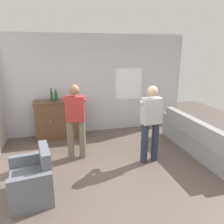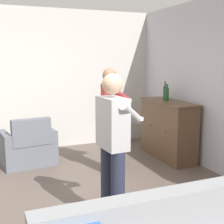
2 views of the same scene
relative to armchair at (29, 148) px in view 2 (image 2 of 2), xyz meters
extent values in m
plane|color=brown|center=(1.71, 0.15, -0.29)|extent=(10.40, 10.40, 0.00)
cube|color=beige|center=(-0.95, 0.15, 1.11)|extent=(0.12, 5.20, 2.80)
cube|color=gray|center=(3.50, 0.69, 0.35)|extent=(0.18, 2.27, 0.43)
cube|color=slate|center=(-0.04, 0.00, -0.09)|extent=(0.71, 0.71, 0.40)
cube|color=slate|center=(0.22, 0.03, 0.34)|extent=(0.22, 0.65, 0.45)
cube|color=slate|center=(0.01, -0.38, 0.01)|extent=(0.65, 0.20, 0.60)
cube|color=slate|center=(-0.08, 0.37, 0.01)|extent=(0.65, 0.20, 0.60)
cube|color=brown|center=(0.56, 2.45, 0.23)|extent=(1.30, 0.44, 1.03)
cube|color=brown|center=(0.56, 2.45, 0.76)|extent=(1.34, 0.48, 0.03)
sphere|color=#B79338|center=(0.30, 2.21, 0.28)|extent=(0.04, 0.04, 0.04)
sphere|color=#B79338|center=(0.82, 2.21, 0.28)|extent=(0.04, 0.04, 0.04)
cylinder|color=#1E4C23|center=(0.48, 2.45, 0.89)|extent=(0.08, 0.08, 0.23)
cylinder|color=#1E4C23|center=(0.48, 2.45, 1.03)|extent=(0.03, 0.03, 0.05)
cylinder|color=#262626|center=(0.48, 2.45, 1.07)|extent=(0.04, 0.04, 0.02)
cylinder|color=#1E4C23|center=(0.37, 2.48, 0.90)|extent=(0.06, 0.06, 0.26)
cylinder|color=#1E4C23|center=(0.37, 2.48, 1.06)|extent=(0.03, 0.03, 0.07)
cylinder|color=#262626|center=(0.37, 2.48, 1.11)|extent=(0.03, 0.03, 0.02)
cylinder|color=#6B6051|center=(0.73, 1.20, 0.15)|extent=(0.15, 0.15, 0.88)
cylinder|color=#6B6051|center=(0.98, 1.14, 0.15)|extent=(0.15, 0.15, 0.88)
cube|color=#9E2D2D|center=(0.86, 1.17, 0.87)|extent=(0.44, 0.30, 0.55)
sphere|color=#8C664C|center=(0.86, 1.17, 1.28)|extent=(0.22, 0.22, 0.22)
cylinder|color=#9E2D2D|center=(0.77, 1.35, 0.98)|extent=(0.38, 0.36, 0.29)
cylinder|color=#9E2D2D|center=(1.00, 1.30, 0.98)|extent=(0.26, 0.43, 0.29)
cube|color=white|center=(0.92, 1.48, 0.89)|extent=(0.15, 0.07, 0.04)
cylinder|color=#282D42|center=(2.24, 0.59, 0.15)|extent=(0.15, 0.15, 0.88)
cylinder|color=#282D42|center=(2.50, 0.61, 0.15)|extent=(0.15, 0.15, 0.88)
cube|color=#B7B7B7|center=(2.37, 0.60, 0.87)|extent=(0.42, 0.25, 0.55)
sphere|color=#D8AD8C|center=(2.37, 0.60, 1.28)|extent=(0.22, 0.22, 0.22)
cylinder|color=#B7B7B7|center=(2.25, 0.75, 0.98)|extent=(0.30, 0.42, 0.29)
cylinder|color=#B7B7B7|center=(2.48, 0.77, 0.98)|extent=(0.35, 0.39, 0.29)
cube|color=white|center=(2.35, 0.92, 0.89)|extent=(0.15, 0.05, 0.04)
camera|label=1|loc=(0.45, -3.40, 2.11)|focal=35.00mm
camera|label=2|loc=(5.37, -0.62, 1.55)|focal=50.00mm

